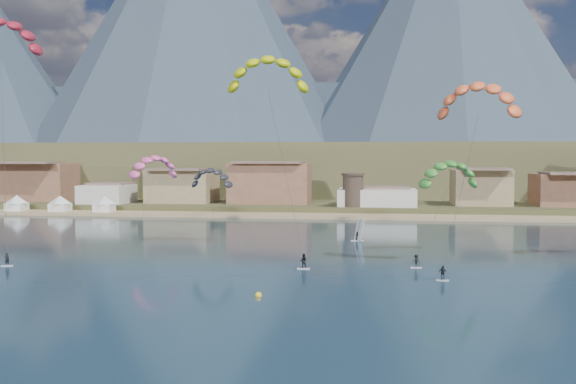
{
  "coord_description": "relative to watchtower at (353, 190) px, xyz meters",
  "views": [
    {
      "loc": [
        12.02,
        -52.62,
        14.48
      ],
      "look_at": [
        0.0,
        32.0,
        10.0
      ],
      "focal_mm": 40.88,
      "sensor_mm": 36.0,
      "label": 1
    }
  ],
  "objects": [
    {
      "name": "kitesurfer_orange",
      "position": [
        19.19,
        -80.47,
        16.06
      ],
      "size": [
        11.66,
        11.94,
        25.25
      ],
      "color": "silver",
      "rests_on": "ground"
    },
    {
      "name": "beach_tents",
      "position": [
        -81.25,
        -8.0,
        -2.66
      ],
      "size": [
        43.4,
        6.4,
        5.0
      ],
      "color": "white",
      "rests_on": "ground"
    },
    {
      "name": "town",
      "position": [
        -45.0,
        8.0,
        1.63
      ],
      "size": [
        400.0,
        24.0,
        12.0
      ],
      "color": "silver",
      "rests_on": "ground"
    },
    {
      "name": "watchtower",
      "position": [
        0.0,
        0.0,
        0.0
      ],
      "size": [
        5.82,
        5.82,
        8.6
      ],
      "color": "#47382D",
      "rests_on": "ground"
    },
    {
      "name": "land",
      "position": [
        -5.0,
        446.0,
        -6.37
      ],
      "size": [
        2200.0,
        900.0,
        4.0
      ],
      "color": "#4D4A2A",
      "rests_on": "ground"
    },
    {
      "name": "mountain_ridge",
      "position": [
        -19.6,
        709.65,
        143.94
      ],
      "size": [
        2060.0,
        480.0,
        400.0
      ],
      "color": "#2A3747",
      "rests_on": "ground"
    },
    {
      "name": "buoy",
      "position": [
        -5.54,
        -100.12,
        -6.25
      ],
      "size": [
        0.72,
        0.72,
        0.72
      ],
      "color": "yellow",
      "rests_on": "ground"
    },
    {
      "name": "distant_kite_dark",
      "position": [
        -23.43,
        -51.04,
        5.06
      ],
      "size": [
        8.56,
        6.23,
        14.61
      ],
      "color": "#262626",
      "rests_on": "ground"
    },
    {
      "name": "kitesurfer_red",
      "position": [
        -49.29,
        -75.05,
        26.95
      ],
      "size": [
        14.32,
        15.92,
        36.7
      ],
      "color": "silver",
      "rests_on": "ground"
    },
    {
      "name": "beach",
      "position": [
        -5.0,
        -8.0,
        -6.12
      ],
      "size": [
        2200.0,
        12.0,
        0.9
      ],
      "color": "tan",
      "rests_on": "ground"
    },
    {
      "name": "windsurfer",
      "position": [
        3.15,
        -52.7,
        -5.16
      ],
      "size": [
        2.17,
        2.36,
        3.82
      ],
      "color": "silver",
      "rests_on": "ground"
    },
    {
      "name": "distant_kite_pink",
      "position": [
        -36.2,
        -45.55,
        7.09
      ],
      "size": [
        9.63,
        10.19,
        16.94
      ],
      "color": "#262626",
      "rests_on": "ground"
    },
    {
      "name": "kitesurfer_green",
      "position": [
        17.08,
        -66.31,
        6.18
      ],
      "size": [
        11.32,
        17.3,
        17.94
      ],
      "color": "silver",
      "rests_on": "ground"
    },
    {
      "name": "ground",
      "position": [
        -5.0,
        -114.0,
        -6.37
      ],
      "size": [
        2400.0,
        2400.0,
        0.0
      ],
      "primitive_type": "plane",
      "color": "black",
      "rests_on": "ground"
    },
    {
      "name": "foothills",
      "position": [
        17.39,
        118.47,
        2.71
      ],
      "size": [
        940.0,
        210.0,
        18.0
      ],
      "color": "brown",
      "rests_on": "ground"
    },
    {
      "name": "kitesurfer_yellow",
      "position": [
        -10.03,
        -67.96,
        21.49
      ],
      "size": [
        14.79,
        18.57,
        32.46
      ],
      "color": "silver",
      "rests_on": "ground"
    }
  ]
}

